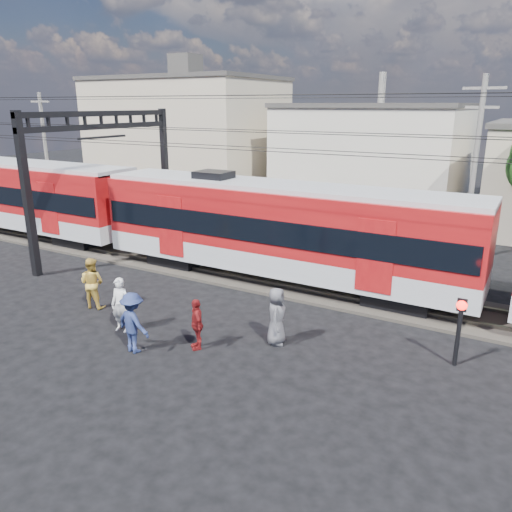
% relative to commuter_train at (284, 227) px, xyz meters
% --- Properties ---
extents(ground, '(120.00, 120.00, 0.00)m').
position_rel_commuter_train_xyz_m(ground, '(0.15, -8.00, -2.40)').
color(ground, black).
rests_on(ground, ground).
extents(track_bed, '(70.00, 3.40, 0.12)m').
position_rel_commuter_train_xyz_m(track_bed, '(0.15, 0.00, -2.34)').
color(track_bed, '#2D2823').
rests_on(track_bed, ground).
extents(rail_near, '(70.00, 0.12, 0.12)m').
position_rel_commuter_train_xyz_m(rail_near, '(0.15, -0.75, -2.22)').
color(rail_near, '#59544C').
rests_on(rail_near, track_bed).
extents(rail_far, '(70.00, 0.12, 0.12)m').
position_rel_commuter_train_xyz_m(rail_far, '(0.15, 0.75, -2.22)').
color(rail_far, '#59544C').
rests_on(rail_far, track_bed).
extents(commuter_train, '(50.30, 3.08, 4.17)m').
position_rel_commuter_train_xyz_m(commuter_train, '(0.00, 0.00, 0.00)').
color(commuter_train, black).
rests_on(commuter_train, ground).
extents(catenary, '(70.00, 9.30, 7.52)m').
position_rel_commuter_train_xyz_m(catenary, '(-8.50, -0.00, 2.73)').
color(catenary, black).
rests_on(catenary, ground).
extents(building_west, '(14.28, 10.20, 9.30)m').
position_rel_commuter_train_xyz_m(building_west, '(-16.85, 16.00, 2.25)').
color(building_west, '#BBAA8F').
rests_on(building_west, ground).
extents(building_midwest, '(12.24, 12.24, 7.30)m').
position_rel_commuter_train_xyz_m(building_midwest, '(-1.85, 19.00, 1.25)').
color(building_midwest, beige).
rests_on(building_midwest, ground).
extents(utility_pole_mid, '(1.80, 0.24, 8.50)m').
position_rel_commuter_train_xyz_m(utility_pole_mid, '(6.15, 7.00, 2.13)').
color(utility_pole_mid, slate).
rests_on(utility_pole_mid, ground).
extents(utility_pole_west, '(1.80, 0.24, 8.00)m').
position_rel_commuter_train_xyz_m(utility_pole_west, '(-21.85, 6.00, 1.88)').
color(utility_pole_west, slate).
rests_on(utility_pole_west, ground).
extents(pedestrian_a, '(0.73, 0.54, 1.84)m').
position_rel_commuter_train_xyz_m(pedestrian_a, '(-2.55, -6.81, -1.48)').
color(pedestrian_a, silver).
rests_on(pedestrian_a, ground).
extents(pedestrian_b, '(1.05, 0.89, 1.91)m').
position_rel_commuter_train_xyz_m(pedestrian_b, '(-4.91, -5.84, -1.45)').
color(pedestrian_b, gold).
rests_on(pedestrian_b, ground).
extents(pedestrian_c, '(1.31, 0.87, 1.89)m').
position_rel_commuter_train_xyz_m(pedestrian_c, '(-1.18, -7.69, -1.45)').
color(pedestrian_c, navy).
rests_on(pedestrian_c, ground).
extents(pedestrian_d, '(0.95, 0.95, 1.62)m').
position_rel_commuter_train_xyz_m(pedestrian_d, '(0.35, -6.57, -1.59)').
color(pedestrian_d, maroon).
rests_on(pedestrian_d, ground).
extents(pedestrian_e, '(0.84, 1.04, 1.85)m').
position_rel_commuter_train_xyz_m(pedestrian_e, '(2.33, -5.09, -1.48)').
color(pedestrian_e, '#505055').
rests_on(pedestrian_e, ground).
extents(crossing_signal, '(0.30, 0.30, 2.05)m').
position_rel_commuter_train_xyz_m(crossing_signal, '(7.44, -3.75, -0.98)').
color(crossing_signal, black).
rests_on(crossing_signal, ground).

